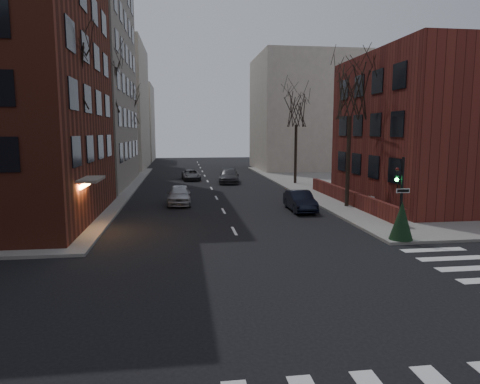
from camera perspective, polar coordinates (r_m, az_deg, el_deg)
name	(u,v)px	position (r m, az deg, el deg)	size (l,w,h in m)	color
ground	(288,332)	(12.26, 6.40, -18.02)	(160.00, 160.00, 0.00)	black
building_left_tan	(29,41)	(47.67, -26.31, 17.65)	(18.00, 18.00, 28.00)	gray
building_right_brick	(443,130)	(35.37, 25.47, 7.46)	(12.00, 14.00, 11.00)	maroon
low_wall_right	(348,197)	(32.37, 14.22, -0.61)	(0.35, 16.00, 1.00)	maroon
building_distant_la	(96,107)	(66.89, -18.62, 10.72)	(14.00, 16.00, 18.00)	beige
building_distant_ra	(305,113)	(63.27, 8.70, 10.31)	(14.00, 14.00, 16.00)	beige
building_distant_lb	(126,123)	(83.31, -15.00, 8.87)	(10.00, 12.00, 14.00)	beige
traffic_signal	(400,202)	(22.65, 20.55, -1.29)	(0.76, 0.44, 4.00)	black
tree_left_a	(67,74)	(25.58, -22.07, 14.41)	(4.18, 4.18, 10.26)	#2D231C
tree_left_b	(105,88)	(37.33, -17.50, 13.10)	(4.40, 4.40, 10.80)	#2D231C
tree_left_c	(127,108)	(51.09, -14.80, 10.74)	(3.96, 3.96, 9.72)	#2D231C
tree_right_a	(351,93)	(31.02, 14.52, 12.68)	(3.96, 3.96, 9.72)	#2D231C
tree_right_b	(296,110)	(44.26, 7.53, 10.82)	(3.74, 3.74, 9.18)	#2D231C
streetlamp_near	(107,147)	(33.13, -17.29, 5.70)	(0.36, 0.36, 6.28)	black
streetlamp_far	(136,141)	(52.96, -13.74, 6.57)	(0.36, 0.36, 6.28)	black
parked_sedan	(300,201)	(29.49, 8.00, -1.19)	(1.46, 4.18, 1.38)	black
car_lane_silver	(179,195)	(32.18, -8.09, -0.36)	(1.72, 4.27, 1.46)	#A7A8AD
car_lane_gray	(229,176)	(45.44, -1.46, 2.16)	(2.05, 5.04, 1.46)	#39393D
car_lane_far	(191,175)	(48.39, -6.54, 2.28)	(1.91, 4.15, 1.15)	#44444A
sandwich_board	(371,203)	(30.37, 17.07, -1.37)	(0.40, 0.56, 0.90)	white
evergreen_shrub	(402,221)	(22.30, 20.74, -3.58)	(1.13, 1.13, 1.88)	black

